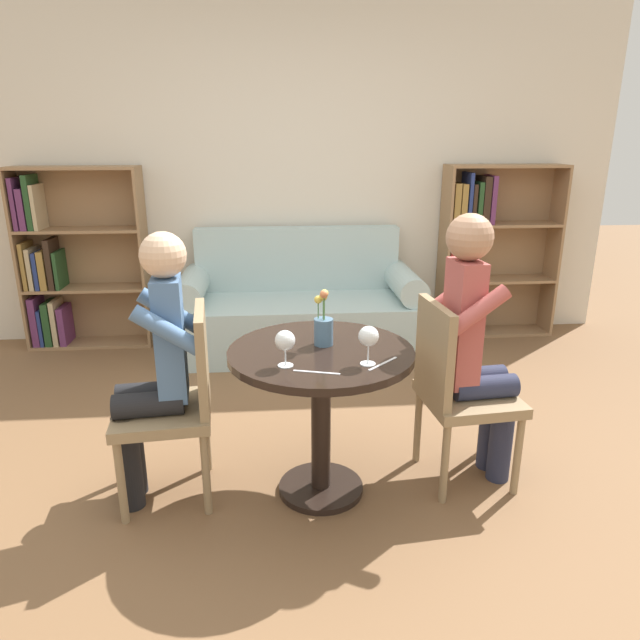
{
  "coord_description": "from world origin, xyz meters",
  "views": [
    {
      "loc": [
        -0.2,
        -2.33,
        1.61
      ],
      "look_at": [
        0.0,
        0.05,
        0.84
      ],
      "focal_mm": 32.0,
      "sensor_mm": 36.0,
      "label": 1
    }
  ],
  "objects_px": {
    "chair_right": "(456,386)",
    "wine_glass_left": "(285,342)",
    "wine_glass_right": "(369,337)",
    "chair_left": "(178,397)",
    "person_left": "(154,366)",
    "bookshelf_right": "(482,253)",
    "person_right": "(476,345)",
    "flower_vase": "(323,326)",
    "couch": "(300,311)",
    "bookshelf_left": "(69,264)"
  },
  "relations": [
    {
      "from": "bookshelf_right",
      "to": "chair_right",
      "type": "xyz_separation_m",
      "value": [
        -0.89,
        -2.14,
        -0.19
      ]
    },
    {
      "from": "chair_left",
      "to": "chair_right",
      "type": "bearing_deg",
      "value": 85.05
    },
    {
      "from": "chair_left",
      "to": "wine_glass_left",
      "type": "bearing_deg",
      "value": 60.42
    },
    {
      "from": "wine_glass_right",
      "to": "flower_vase",
      "type": "xyz_separation_m",
      "value": [
        -0.16,
        0.25,
        -0.03
      ]
    },
    {
      "from": "bookshelf_left",
      "to": "chair_left",
      "type": "xyz_separation_m",
      "value": [
        1.15,
        -2.16,
        -0.16
      ]
    },
    {
      "from": "couch",
      "to": "flower_vase",
      "type": "height_order",
      "value": "flower_vase"
    },
    {
      "from": "couch",
      "to": "wine_glass_left",
      "type": "bearing_deg",
      "value": -94.36
    },
    {
      "from": "bookshelf_right",
      "to": "person_right",
      "type": "distance_m",
      "value": 2.28
    },
    {
      "from": "chair_left",
      "to": "person_left",
      "type": "height_order",
      "value": "person_left"
    },
    {
      "from": "couch",
      "to": "person_left",
      "type": "height_order",
      "value": "person_left"
    },
    {
      "from": "chair_right",
      "to": "wine_glass_left",
      "type": "relative_size",
      "value": 5.91
    },
    {
      "from": "bookshelf_right",
      "to": "wine_glass_right",
      "type": "xyz_separation_m",
      "value": [
        -1.35,
        -2.38,
        0.15
      ]
    },
    {
      "from": "flower_vase",
      "to": "person_left",
      "type": "bearing_deg",
      "value": -177.14
    },
    {
      "from": "chair_left",
      "to": "wine_glass_right",
      "type": "xyz_separation_m",
      "value": [
        0.82,
        -0.22,
        0.34
      ]
    },
    {
      "from": "bookshelf_right",
      "to": "person_left",
      "type": "distance_m",
      "value": 3.13
    },
    {
      "from": "chair_right",
      "to": "person_left",
      "type": "bearing_deg",
      "value": 85.62
    },
    {
      "from": "bookshelf_left",
      "to": "wine_glass_right",
      "type": "height_order",
      "value": "bookshelf_left"
    },
    {
      "from": "chair_right",
      "to": "person_right",
      "type": "xyz_separation_m",
      "value": [
        0.08,
        0.01,
        0.2
      ]
    },
    {
      "from": "flower_vase",
      "to": "bookshelf_right",
      "type": "bearing_deg",
      "value": 54.68
    },
    {
      "from": "couch",
      "to": "flower_vase",
      "type": "relative_size",
      "value": 7.12
    },
    {
      "from": "person_left",
      "to": "wine_glass_left",
      "type": "height_order",
      "value": "person_left"
    },
    {
      "from": "chair_right",
      "to": "bookshelf_right",
      "type": "bearing_deg",
      "value": -28.15
    },
    {
      "from": "chair_left",
      "to": "person_right",
      "type": "distance_m",
      "value": 1.38
    },
    {
      "from": "person_right",
      "to": "flower_vase",
      "type": "distance_m",
      "value": 0.72
    },
    {
      "from": "chair_left",
      "to": "flower_vase",
      "type": "height_order",
      "value": "flower_vase"
    },
    {
      "from": "chair_left",
      "to": "chair_right",
      "type": "xyz_separation_m",
      "value": [
        1.28,
        0.01,
        0.0
      ]
    },
    {
      "from": "chair_right",
      "to": "person_right",
      "type": "relative_size",
      "value": 0.69
    },
    {
      "from": "chair_left",
      "to": "couch",
      "type": "bearing_deg",
      "value": 155.73
    },
    {
      "from": "wine_glass_right",
      "to": "chair_left",
      "type": "bearing_deg",
      "value": 164.67
    },
    {
      "from": "wine_glass_left",
      "to": "chair_left",
      "type": "bearing_deg",
      "value": 156.03
    },
    {
      "from": "bookshelf_left",
      "to": "person_right",
      "type": "height_order",
      "value": "bookshelf_left"
    },
    {
      "from": "wine_glass_left",
      "to": "wine_glass_right",
      "type": "distance_m",
      "value": 0.34
    },
    {
      "from": "wine_glass_right",
      "to": "flower_vase",
      "type": "distance_m",
      "value": 0.3
    },
    {
      "from": "wine_glass_right",
      "to": "chair_right",
      "type": "bearing_deg",
      "value": 27.29
    },
    {
      "from": "bookshelf_left",
      "to": "wine_glass_left",
      "type": "height_order",
      "value": "bookshelf_left"
    },
    {
      "from": "bookshelf_right",
      "to": "wine_glass_left",
      "type": "distance_m",
      "value": 2.91
    },
    {
      "from": "wine_glass_right",
      "to": "bookshelf_right",
      "type": "bearing_deg",
      "value": 60.43
    },
    {
      "from": "person_left",
      "to": "chair_left",
      "type": "bearing_deg",
      "value": 93.7
    },
    {
      "from": "bookshelf_right",
      "to": "wine_glass_right",
      "type": "bearing_deg",
      "value": -119.57
    },
    {
      "from": "couch",
      "to": "chair_left",
      "type": "relative_size",
      "value": 2.05
    },
    {
      "from": "bookshelf_right",
      "to": "person_left",
      "type": "bearing_deg",
      "value": -136.1
    },
    {
      "from": "bookshelf_left",
      "to": "person_left",
      "type": "xyz_separation_m",
      "value": [
        1.06,
        -2.18,
        -0.01
      ]
    },
    {
      "from": "chair_right",
      "to": "couch",
      "type": "bearing_deg",
      "value": 13.19
    },
    {
      "from": "bookshelf_left",
      "to": "flower_vase",
      "type": "bearing_deg",
      "value": -49.85
    },
    {
      "from": "chair_left",
      "to": "person_left",
      "type": "distance_m",
      "value": 0.18
    },
    {
      "from": "chair_right",
      "to": "wine_glass_right",
      "type": "relative_size",
      "value": 5.47
    },
    {
      "from": "bookshelf_right",
      "to": "flower_vase",
      "type": "xyz_separation_m",
      "value": [
        -1.51,
        -2.14,
        0.12
      ]
    },
    {
      "from": "bookshelf_right",
      "to": "chair_left",
      "type": "bearing_deg",
      "value": -135.13
    },
    {
      "from": "couch",
      "to": "flower_vase",
      "type": "distance_m",
      "value": 1.93
    },
    {
      "from": "wine_glass_left",
      "to": "couch",
      "type": "bearing_deg",
      "value": 85.64
    }
  ]
}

